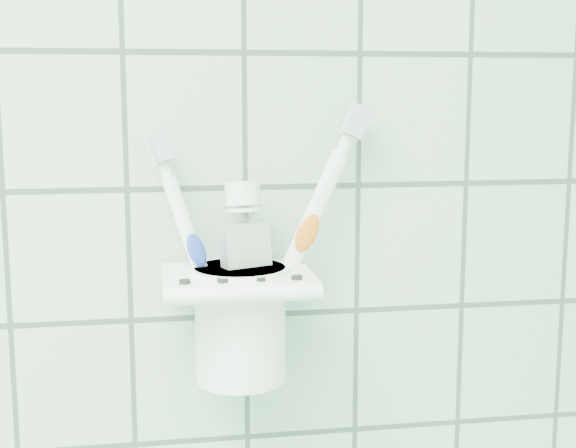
# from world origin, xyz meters

# --- Properties ---
(holder_bracket) EXTENTS (0.11, 0.10, 0.03)m
(holder_bracket) POSITION_xyz_m (0.64, 1.15, 1.29)
(holder_bracket) COLOR white
(holder_bracket) RESTS_ON wall_back
(cup) EXTENTS (0.08, 0.08, 0.09)m
(cup) POSITION_xyz_m (0.64, 1.16, 1.26)
(cup) COLOR white
(cup) RESTS_ON holder_bracket
(toothbrush_pink) EXTENTS (0.06, 0.05, 0.19)m
(toothbrush_pink) POSITION_xyz_m (0.63, 1.15, 1.32)
(toothbrush_pink) COLOR white
(toothbrush_pink) RESTS_ON cup
(toothbrush_blue) EXTENTS (0.04, 0.08, 0.21)m
(toothbrush_blue) POSITION_xyz_m (0.63, 1.17, 1.33)
(toothbrush_blue) COLOR white
(toothbrush_blue) RESTS_ON cup
(toothbrush_orange) EXTENTS (0.09, 0.03, 0.22)m
(toothbrush_orange) POSITION_xyz_m (0.64, 1.16, 1.33)
(toothbrush_orange) COLOR white
(toothbrush_orange) RESTS_ON cup
(toothpaste_tube) EXTENTS (0.04, 0.04, 0.15)m
(toothpaste_tube) POSITION_xyz_m (0.65, 1.15, 1.30)
(toothpaste_tube) COLOR silver
(toothpaste_tube) RESTS_ON cup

